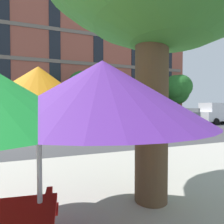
% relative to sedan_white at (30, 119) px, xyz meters
% --- Properties ---
extents(ground_plane, '(120.00, 120.00, 0.00)m').
position_rel_sedan_white_xyz_m(ground_plane, '(-0.07, -3.70, -0.95)').
color(ground_plane, '#424244').
extents(sidewalk_far, '(56.00, 3.60, 0.12)m').
position_rel_sedan_white_xyz_m(sidewalk_far, '(-0.07, 3.10, -0.89)').
color(sidewalk_far, '#9E998E').
rests_on(sidewalk_far, ground).
extents(apartment_building, '(36.43, 12.08, 12.80)m').
position_rel_sedan_white_xyz_m(apartment_building, '(-0.07, 11.29, 5.45)').
color(apartment_building, '#934C3D').
rests_on(apartment_building, ground).
extents(sedan_white, '(4.40, 1.98, 1.78)m').
position_rel_sedan_white_xyz_m(sedan_white, '(0.00, 0.00, 0.00)').
color(sedan_white, silver).
rests_on(sedan_white, ground).
extents(pickup_white_midblock, '(5.10, 2.12, 2.20)m').
position_rel_sedan_white_xyz_m(pickup_white_midblock, '(6.39, 0.00, 0.08)').
color(pickup_white_midblock, silver).
rests_on(pickup_white_midblock, ground).
extents(pickup_gray, '(5.10, 2.12, 2.20)m').
position_rel_sedan_white_xyz_m(pickup_gray, '(12.17, 0.00, 0.08)').
color(pickup_gray, slate).
rests_on(pickup_gray, ground).
extents(pickup_white_downstreet, '(5.10, 2.12, 2.20)m').
position_rel_sedan_white_xyz_m(pickup_white_downstreet, '(18.30, 0.00, 0.08)').
color(pickup_white_downstreet, silver).
rests_on(pickup_white_downstreet, ground).
extents(street_tree_middle, '(2.95, 2.95, 5.20)m').
position_rel_sedan_white_xyz_m(street_tree_middle, '(4.55, 3.20, 2.62)').
color(street_tree_middle, '#4C3823').
rests_on(street_tree_middle, ground).
extents(street_tree_right, '(3.36, 3.31, 5.50)m').
position_rel_sedan_white_xyz_m(street_tree_right, '(15.83, 3.50, 2.89)').
color(street_tree_right, '#4C3823').
rests_on(street_tree_right, ground).
extents(patio_umbrella, '(3.78, 3.51, 2.38)m').
position_rel_sedan_white_xyz_m(patio_umbrella, '(0.67, -12.70, 1.09)').
color(patio_umbrella, silver).
rests_on(patio_umbrella, ground).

